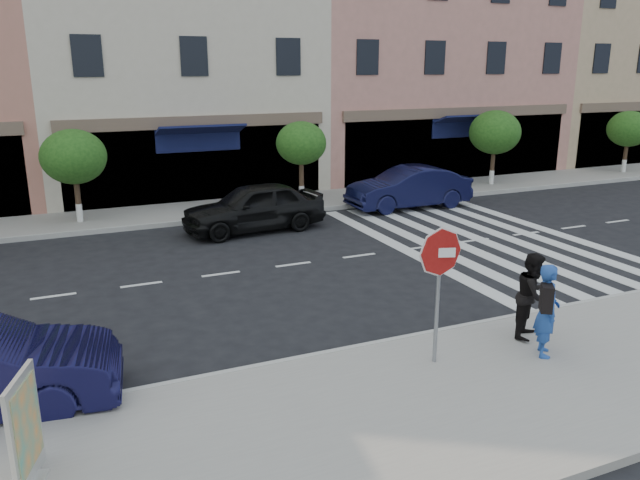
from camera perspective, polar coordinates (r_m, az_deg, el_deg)
The scene contains 16 objects.
ground at distance 13.45m, azimuth 3.78°, elevation -7.08°, with size 120.00×120.00×0.00m, color black.
sidewalk_near at distance 10.57m, azimuth 13.42°, elevation -13.77°, with size 60.00×4.50×0.15m, color gray.
sidewalk_far at distance 23.29m, azimuth -8.74°, elevation 2.82°, with size 60.00×3.00×0.15m, color gray.
building_centre at distance 28.47m, azimuth -13.52°, elevation 15.91°, with size 11.00×9.00×11.00m, color beige.
building_east_mid at distance 32.90m, azimuth 8.43°, elevation 17.83°, with size 13.00×9.00×13.00m, color tan.
building_east_far at distance 40.86m, azimuth 24.05°, elevation 15.55°, with size 12.00×9.00×12.00m, color tan.
street_tree_wb at distance 21.98m, azimuth -21.61°, elevation 7.06°, with size 2.10×2.10×3.06m.
street_tree_c at distance 23.65m, azimuth -1.73°, elevation 8.80°, with size 1.90×1.90×3.04m.
street_tree_ea at distance 28.25m, azimuth 15.70°, elevation 9.44°, with size 2.20×2.20×3.19m.
street_tree_eb at distance 33.87m, azimuth 26.39°, elevation 9.07°, with size 2.00×2.00×2.94m.
stop_sign at distance 10.73m, azimuth 10.91°, elevation -2.28°, with size 0.83×0.32×2.46m.
photographer at distance 11.85m, azimuth 20.07°, elevation -6.04°, with size 0.62×0.41×1.71m, color #21489A.
walker at distance 12.55m, azimuth 18.88°, elevation -4.81°, with size 0.81×0.63×1.67m, color black.
poster_board at distance 8.81m, azimuth -25.32°, elevation -15.55°, with size 0.42×0.92×1.45m.
car_far_mid at distance 20.23m, azimuth -6.08°, elevation 3.02°, with size 1.85×4.61×1.57m, color black.
car_far_right at distance 23.65m, azimuth 8.11°, elevation 4.77°, with size 1.63×4.69×1.54m, color black.
Camera 1 is at (-5.77, -10.98, 5.21)m, focal length 35.00 mm.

